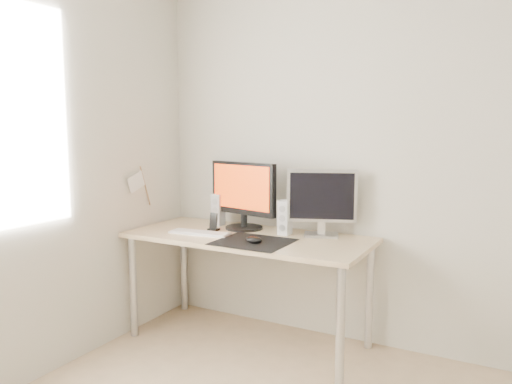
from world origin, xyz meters
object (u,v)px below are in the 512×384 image
(second_monitor, at_px, (322,199))
(speaker_right, at_px, (285,217))
(main_monitor, at_px, (243,193))
(mouse, at_px, (254,240))
(phone_dock, at_px, (213,225))
(desk, at_px, (248,247))
(speaker_left, at_px, (218,210))
(keyboard, at_px, (200,233))

(second_monitor, distance_m, speaker_right, 0.27)
(main_monitor, bearing_deg, mouse, -51.77)
(mouse, xyz_separation_m, speaker_right, (0.06, 0.32, 0.09))
(mouse, height_order, speaker_right, speaker_right)
(main_monitor, xyz_separation_m, phone_dock, (-0.15, -0.14, -0.22))
(main_monitor, relative_size, speaker_right, 2.39)
(desk, relative_size, phone_dock, 13.06)
(main_monitor, distance_m, speaker_left, 0.27)
(keyboard, bearing_deg, main_monitor, 57.77)
(speaker_left, height_order, keyboard, speaker_left)
(speaker_left, bearing_deg, mouse, -37.10)
(speaker_right, relative_size, phone_dock, 1.87)
(desk, height_order, second_monitor, second_monitor)
(mouse, bearing_deg, speaker_right, 79.65)
(mouse, distance_m, main_monitor, 0.50)
(speaker_left, bearing_deg, main_monitor, -8.33)
(mouse, xyz_separation_m, speaker_left, (-0.50, 0.38, 0.09))
(speaker_right, distance_m, keyboard, 0.57)
(keyboard, bearing_deg, phone_dock, 82.14)
(keyboard, bearing_deg, second_monitor, 23.72)
(main_monitor, bearing_deg, phone_dock, -137.97)
(second_monitor, distance_m, speaker_left, 0.80)
(second_monitor, distance_m, phone_dock, 0.77)
(main_monitor, height_order, phone_dock, main_monitor)
(main_monitor, height_order, speaker_left, main_monitor)
(mouse, bearing_deg, speaker_left, 142.90)
(mouse, bearing_deg, second_monitor, 53.61)
(mouse, distance_m, phone_dock, 0.47)
(speaker_right, bearing_deg, phone_dock, -166.42)
(mouse, bearing_deg, desk, 128.06)
(keyboard, height_order, phone_dock, phone_dock)
(second_monitor, xyz_separation_m, speaker_left, (-0.79, -0.01, -0.13))
(desk, distance_m, keyboard, 0.33)
(phone_dock, bearing_deg, keyboard, -97.86)
(main_monitor, relative_size, keyboard, 1.27)
(phone_dock, bearing_deg, main_monitor, 42.03)
(speaker_right, bearing_deg, mouse, -100.35)
(mouse, relative_size, main_monitor, 0.20)
(desk, height_order, phone_dock, phone_dock)
(speaker_right, bearing_deg, second_monitor, 16.82)
(main_monitor, xyz_separation_m, keyboard, (-0.17, -0.28, -0.25))
(desk, bearing_deg, main_monitor, 128.43)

